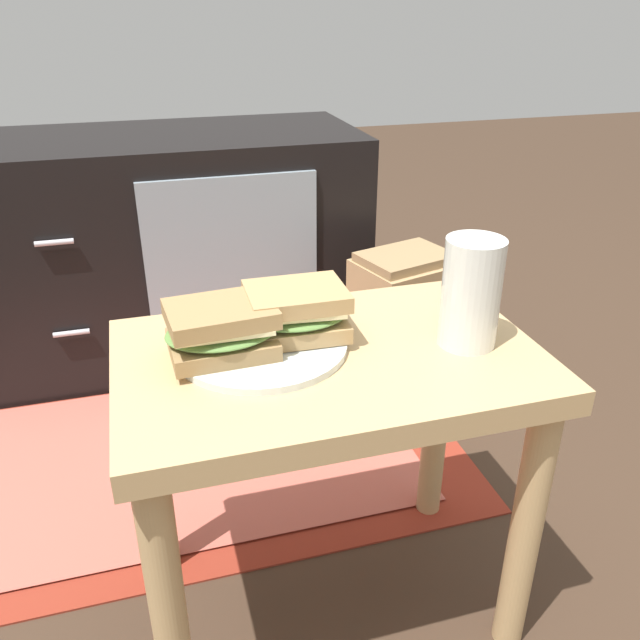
# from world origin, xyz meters

# --- Properties ---
(ground_plane) EXTENTS (8.00, 8.00, 0.00)m
(ground_plane) POSITION_xyz_m (0.00, 0.00, 0.00)
(ground_plane) COLOR #3D2B1E
(side_table) EXTENTS (0.56, 0.36, 0.46)m
(side_table) POSITION_xyz_m (0.00, 0.00, 0.37)
(side_table) COLOR tan
(side_table) RESTS_ON ground
(tv_cabinet) EXTENTS (0.96, 0.46, 0.58)m
(tv_cabinet) POSITION_xyz_m (-0.14, 0.95, 0.29)
(tv_cabinet) COLOR black
(tv_cabinet) RESTS_ON ground
(area_rug) EXTENTS (1.20, 0.69, 0.01)m
(area_rug) POSITION_xyz_m (-0.21, 0.43, 0.00)
(area_rug) COLOR maroon
(area_rug) RESTS_ON ground
(plate) EXTENTS (0.23, 0.23, 0.01)m
(plate) POSITION_xyz_m (-0.08, 0.03, 0.47)
(plate) COLOR silver
(plate) RESTS_ON side_table
(sandwich_front) EXTENTS (0.15, 0.11, 0.07)m
(sandwich_front) POSITION_xyz_m (-0.14, 0.02, 0.50)
(sandwich_front) COLOR #9E7A4C
(sandwich_front) RESTS_ON plate
(sandwich_back) EXTENTS (0.14, 0.11, 0.07)m
(sandwich_back) POSITION_xyz_m (-0.03, 0.04, 0.50)
(sandwich_back) COLOR tan
(sandwich_back) RESTS_ON plate
(beer_glass) EXTENTS (0.08, 0.08, 0.15)m
(beer_glass) POSITION_xyz_m (0.19, -0.03, 0.53)
(beer_glass) COLOR silver
(beer_glass) RESTS_ON side_table
(paper_bag) EXTENTS (0.24, 0.22, 0.37)m
(paper_bag) POSITION_xyz_m (0.34, 0.53, 0.18)
(paper_bag) COLOR tan
(paper_bag) RESTS_ON ground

